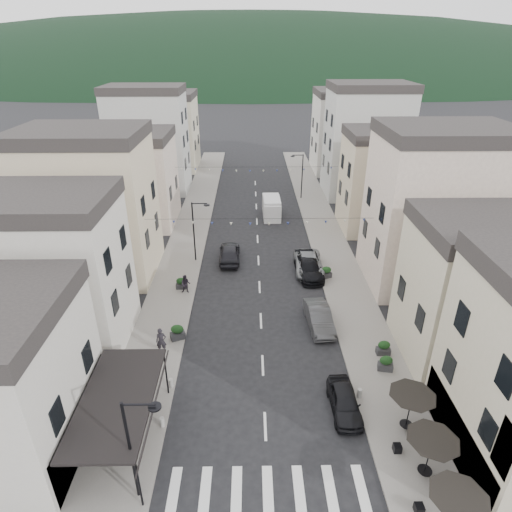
{
  "coord_description": "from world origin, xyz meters",
  "views": [
    {
      "loc": [
        -0.75,
        -10.93,
        19.31
      ],
      "look_at": [
        -0.32,
        20.09,
        3.5
      ],
      "focal_mm": 30.0,
      "sensor_mm": 36.0,
      "label": 1
    }
  ],
  "objects": [
    {
      "name": "buildings_row_right",
      "position": [
        14.5,
        36.59,
        6.32
      ],
      "size": [
        10.2,
        54.16,
        14.5
      ],
      "color": "#BAB294",
      "rests_on": "ground"
    },
    {
      "name": "boutique_awning",
      "position": [
        -7.25,
        5.0,
        3.11
      ],
      "size": [
        3.77,
        7.5,
        3.28
      ],
      "color": "black",
      "rests_on": "ground"
    },
    {
      "name": "buildings_row_left",
      "position": [
        -14.5,
        37.75,
        6.12
      ],
      "size": [
        10.2,
        54.16,
        14.0
      ],
      "color": "beige",
      "rests_on": "ground"
    },
    {
      "name": "planter_la",
      "position": [
        -6.0,
        13.76,
        0.68
      ],
      "size": [
        1.17,
        0.92,
        1.15
      ],
      "rotation": [
        0.0,
        0.0,
        0.4
      ],
      "color": "#2A2A2C",
      "rests_on": "sidewalk_left"
    },
    {
      "name": "planter_lb",
      "position": [
        -6.74,
        20.71,
        0.61
      ],
      "size": [
        0.92,
        0.53,
        1.0
      ],
      "rotation": [
        0.0,
        0.0,
        0.04
      ],
      "color": "#29292B",
      "rests_on": "sidewalk_left"
    },
    {
      "name": "bunting_near",
      "position": [
        0.0,
        22.0,
        5.65
      ],
      "size": [
        19.0,
        0.28,
        0.62
      ],
      "color": "black",
      "rests_on": "ground"
    },
    {
      "name": "sidewalk_left",
      "position": [
        -7.5,
        32.0,
        0.06
      ],
      "size": [
        4.0,
        76.0,
        0.12
      ],
      "primitive_type": "cube",
      "color": "slate",
      "rests_on": "ground"
    },
    {
      "name": "cafe_terrace",
      "position": [
        7.7,
        2.8,
        2.36
      ],
      "size": [
        2.5,
        8.1,
        2.53
      ],
      "color": "black",
      "rests_on": "ground"
    },
    {
      "name": "parked_car_d",
      "position": [
        4.53,
        23.05,
        0.73
      ],
      "size": [
        2.53,
        5.23,
        1.47
      ],
      "primitive_type": "imported",
      "rotation": [
        0.0,
        0.0,
        0.1
      ],
      "color": "black",
      "rests_on": "ground"
    },
    {
      "name": "bollards",
      "position": [
        0.0,
        5.5,
        0.42
      ],
      "size": [
        11.66,
        10.26,
        0.6
      ],
      "color": "gray",
      "rests_on": "ground"
    },
    {
      "name": "planter_rc",
      "position": [
        6.0,
        22.39,
        0.65
      ],
      "size": [
        1.11,
        0.87,
        1.09
      ],
      "rotation": [
        0.0,
        0.0,
        0.4
      ],
      "color": "#2C2B2E",
      "rests_on": "sidewalk_right"
    },
    {
      "name": "parked_car_e",
      "position": [
        -2.8,
        26.07,
        0.83
      ],
      "size": [
        2.05,
        4.89,
        1.65
      ],
      "primitive_type": "imported",
      "rotation": [
        0.0,
        0.0,
        3.16
      ],
      "color": "black",
      "rests_on": "ground"
    },
    {
      "name": "pedestrian_b",
      "position": [
        -6.23,
        20.01,
        0.94
      ],
      "size": [
        0.8,
        0.63,
        1.63
      ],
      "primitive_type": "imported",
      "rotation": [
        0.0,
        0.0,
        -0.02
      ],
      "color": "black",
      "rests_on": "sidewalk_left"
    },
    {
      "name": "streetlamp_right_far",
      "position": [
        5.82,
        44.0,
        3.7
      ],
      "size": [
        1.7,
        0.56,
        6.0
      ],
      "color": "black",
      "rests_on": "ground"
    },
    {
      "name": "hill_backdrop",
      "position": [
        0.0,
        300.0,
        0.0
      ],
      "size": [
        640.0,
        360.0,
        70.0
      ],
      "primitive_type": "ellipsoid",
      "color": "black",
      "rests_on": "ground"
    },
    {
      "name": "parked_car_c",
      "position": [
        4.6,
        23.86,
        0.75
      ],
      "size": [
        2.63,
        5.48,
        1.51
      ],
      "primitive_type": "imported",
      "rotation": [
        0.0,
        0.0,
        -0.03
      ],
      "color": "gray",
      "rests_on": "ground"
    },
    {
      "name": "planter_rb",
      "position": [
        8.22,
        11.91,
        0.63
      ],
      "size": [
        0.94,
        0.52,
        1.05
      ],
      "rotation": [
        0.0,
        0.0,
        -0.01
      ],
      "color": "#2B2B2D",
      "rests_on": "sidewalk_right"
    },
    {
      "name": "pedestrian_a",
      "position": [
        -6.84,
        12.27,
        1.08
      ],
      "size": [
        0.76,
        0.55,
        1.91
      ],
      "primitive_type": "imported",
      "rotation": [
        0.0,
        0.0,
        0.14
      ],
      "color": "black",
      "rests_on": "sidewalk_left"
    },
    {
      "name": "delivery_van",
      "position": [
        1.8,
        37.67,
        1.19
      ],
      "size": [
        2.07,
        5.08,
        2.42
      ],
      "rotation": [
        0.0,
        0.0,
        0.01
      ],
      "color": "silver",
      "rests_on": "ground"
    },
    {
      "name": "parked_car_a",
      "position": [
        4.6,
        7.1,
        0.68
      ],
      "size": [
        1.68,
        4.01,
        1.35
      ],
      "primitive_type": "imported",
      "rotation": [
        0.0,
        0.0,
        0.02
      ],
      "color": "black",
      "rests_on": "ground"
    },
    {
      "name": "parked_car_b",
      "position": [
        4.32,
        15.3,
        0.76
      ],
      "size": [
        1.96,
        4.72,
        1.52
      ],
      "primitive_type": "imported",
      "rotation": [
        0.0,
        0.0,
        0.08
      ],
      "color": "#363739",
      "rests_on": "ground"
    },
    {
      "name": "sidewalk_right",
      "position": [
        7.5,
        32.0,
        0.06
      ],
      "size": [
        4.0,
        76.0,
        0.12
      ],
      "primitive_type": "cube",
      "color": "slate",
      "rests_on": "ground"
    },
    {
      "name": "bunting_far",
      "position": [
        0.0,
        38.0,
        5.65
      ],
      "size": [
        19.0,
        0.28,
        0.62
      ],
      "color": "black",
      "rests_on": "ground"
    },
    {
      "name": "planter_ra",
      "position": [
        7.92,
        10.34,
        0.64
      ],
      "size": [
        1.04,
        0.71,
        1.07
      ],
      "rotation": [
        0.0,
        0.0,
        -0.21
      ],
      "color": "#2D2D2F",
      "rests_on": "sidewalk_right"
    },
    {
      "name": "streetlamp_left_near",
      "position": [
        -5.82,
        2.0,
        3.7
      ],
      "size": [
        1.7,
        0.56,
        6.0
      ],
      "color": "black",
      "rests_on": "ground"
    },
    {
      "name": "streetlamp_left_far",
      "position": [
        -5.82,
        26.0,
        3.7
      ],
      "size": [
        1.7,
        0.56,
        6.0
      ],
      "color": "black",
      "rests_on": "ground"
    }
  ]
}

